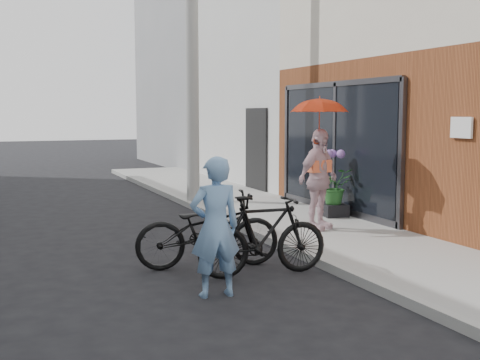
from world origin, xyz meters
TOP-DOWN VIEW (x-y plane):
  - ground at (0.00, 0.00)m, footprint 80.00×80.00m
  - sidewalk at (2.10, 2.00)m, footprint 2.20×24.00m
  - curb at (0.94, 2.00)m, footprint 0.12×24.00m
  - plaster_building at (7.20, 9.00)m, footprint 8.00×6.00m
  - east_building_far at (7.20, 16.00)m, footprint 8.00×8.00m
  - utility_pole at (1.10, 6.00)m, footprint 0.28×0.28m
  - officer at (-0.80, -0.35)m, footprint 0.59×0.41m
  - bike_left at (-0.44, 0.86)m, footprint 1.98×0.97m
  - bike_right at (0.05, 0.21)m, footprint 1.72×0.59m
  - kimono_woman at (1.92, 2.04)m, footprint 1.05×0.77m
  - parasol at (1.92, 2.04)m, footprint 0.88×0.88m
  - planter at (2.84, 3.01)m, footprint 0.49×0.49m
  - potted_plant at (2.84, 3.01)m, footprint 0.60×0.52m

SIDE VIEW (x-z plane):
  - ground at x=0.00m, z-range 0.00..0.00m
  - sidewalk at x=2.10m, z-range 0.00..0.12m
  - curb at x=0.94m, z-range 0.00..0.12m
  - planter at x=2.84m, z-range 0.12..0.35m
  - bike_left at x=-0.44m, z-range 0.00..1.00m
  - bike_right at x=0.05m, z-range 0.00..1.02m
  - potted_plant at x=2.84m, z-range 0.35..1.01m
  - officer at x=-0.80m, z-range 0.00..1.56m
  - kimono_woman at x=1.92m, z-range 0.12..1.77m
  - parasol at x=1.92m, z-range 1.77..2.55m
  - plaster_building at x=7.20m, z-range 0.00..7.00m
  - east_building_far at x=7.20m, z-range 0.00..7.00m
  - utility_pole at x=1.10m, z-range 0.00..7.00m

